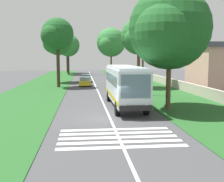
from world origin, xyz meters
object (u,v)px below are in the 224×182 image
object	(u,v)px
roadside_tree_left_2	(57,35)
roadside_tree_right_3	(167,31)
trailing_car_1	(85,78)
roadside_tree_left_1	(66,44)
roadside_tree_left_3	(68,46)
utility_pole	(143,62)
coach_bus	(125,84)
roadside_tree_right_2	(138,37)
roadside_tree_left_0	(57,42)
roadside_tree_right_1	(111,43)
trailing_car_0	(85,82)

from	to	relation	value
roadside_tree_left_2	roadside_tree_right_3	distance (m)	22.47
trailing_car_1	roadside_tree_left_1	xyz separation A→B (m)	(29.97, 5.00, 7.66)
roadside_tree_left_2	roadside_tree_right_3	bearing A→B (deg)	-150.61
trailing_car_1	roadside_tree_left_3	xyz separation A→B (m)	(22.23, 4.25, 6.79)
trailing_car_1	utility_pole	xyz separation A→B (m)	(-19.26, -6.60, 3.28)
coach_bus	trailing_car_1	size ratio (longest dim) A/B	2.60
roadside_tree_right_2	roadside_tree_left_0	bearing A→B (deg)	50.14
roadside_tree_left_3	roadside_tree_right_2	size ratio (longest dim) A/B	1.03
roadside_tree_left_2	trailing_car_1	bearing A→B (deg)	-25.89
roadside_tree_left_2	roadside_tree_right_2	distance (m)	12.12
roadside_tree_right_3	utility_pole	size ratio (longest dim) A/B	1.38
roadside_tree_left_0	roadside_tree_left_2	distance (m)	8.53
roadside_tree_left_0	roadside_tree_left_3	size ratio (longest dim) A/B	0.94
coach_bus	roadside_tree_right_1	world-z (taller)	roadside_tree_right_1
utility_pole	roadside_tree_right_2	bearing A→B (deg)	-7.08
trailing_car_1	roadside_tree_right_1	size ratio (longest dim) A/B	0.36
coach_bus	utility_pole	world-z (taller)	utility_pole
roadside_tree_right_2	roadside_tree_left_1	bearing A→B (deg)	17.20
roadside_tree_left_3	roadside_tree_right_2	bearing A→B (deg)	-160.24
coach_bus	roadside_tree_right_2	bearing A→B (deg)	-15.19
utility_pole	roadside_tree_left_1	bearing A→B (deg)	13.26
roadside_tree_left_1	utility_pole	distance (m)	50.78
roadside_tree_right_3	utility_pole	world-z (taller)	roadside_tree_right_3
roadside_tree_left_0	roadside_tree_left_3	bearing A→B (deg)	-1.72
trailing_car_1	utility_pole	bearing A→B (deg)	-161.09
coach_bus	roadside_tree_left_1	world-z (taller)	roadside_tree_left_1
roadside_tree_left_0	roadside_tree_right_1	distance (m)	24.39
roadside_tree_left_2	roadside_tree_left_3	distance (m)	31.11
coach_bus	roadside_tree_right_3	xyz separation A→B (m)	(-1.62, -3.39, 4.62)
coach_bus	roadside_tree_right_2	xyz separation A→B (m)	(15.93, -4.33, 5.28)
roadside_tree_left_3	roadside_tree_left_1	bearing A→B (deg)	5.54
roadside_tree_left_3	roadside_tree_right_2	xyz separation A→B (m)	(-33.12, -11.89, -0.03)
roadside_tree_left_3	roadside_tree_right_1	bearing A→B (deg)	-96.31
roadside_tree_right_1	roadside_tree_right_3	xyz separation A→B (m)	(-49.45, 0.01, -1.41)
roadside_tree_left_0	roadside_tree_left_1	size ratio (longest dim) A/B	0.86
roadside_tree_left_3	utility_pole	xyz separation A→B (m)	(-41.50, -10.85, -3.51)
coach_bus	roadside_tree_left_0	distance (m)	28.15
trailing_car_0	utility_pole	size ratio (longest dim) A/B	0.57
trailing_car_0	roadside_tree_left_3	bearing A→B (deg)	7.94
roadside_tree_right_3	roadside_tree_left_2	bearing A→B (deg)	29.39
roadside_tree_left_3	roadside_tree_right_1	distance (m)	11.06
roadside_tree_left_2	utility_pole	bearing A→B (deg)	-133.60
trailing_car_0	trailing_car_1	xyz separation A→B (m)	(6.98, -0.18, 0.00)
coach_bus	roadside_tree_right_2	size ratio (longest dim) A/B	1.10
roadside_tree_right_2	roadside_tree_left_3	bearing A→B (deg)	19.76
trailing_car_1	roadside_tree_left_1	bearing A→B (deg)	9.48
coach_bus	roadside_tree_left_0	xyz separation A→B (m)	(26.43, 8.25, 5.09)
coach_bus	roadside_tree_left_2	size ratio (longest dim) A/B	1.08
roadside_tree_left_1	roadside_tree_right_2	world-z (taller)	roadside_tree_left_1
roadside_tree_left_0	coach_bus	bearing A→B (deg)	-162.66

